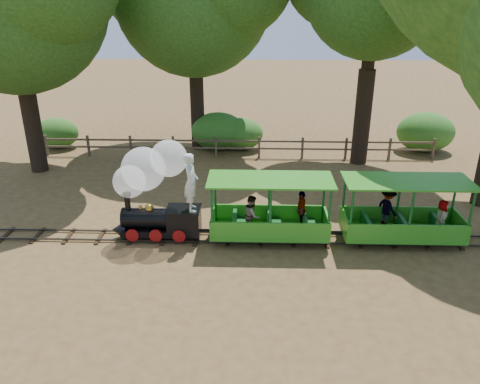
{
  "coord_description": "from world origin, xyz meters",
  "views": [
    {
      "loc": [
        0.77,
        -12.79,
        6.95
      ],
      "look_at": [
        0.35,
        0.5,
        1.39
      ],
      "focal_mm": 35.0,
      "sensor_mm": 36.0,
      "label": 1
    }
  ],
  "objects_px": {
    "carriage_front": "(271,217)",
    "fence": "(238,146)",
    "locomotive": "(153,184)",
    "carriage_rear": "(403,217)"
  },
  "relations": [
    {
      "from": "carriage_front",
      "to": "locomotive",
      "type": "bearing_deg",
      "value": 178.52
    },
    {
      "from": "carriage_front",
      "to": "carriage_rear",
      "type": "xyz_separation_m",
      "value": [
        3.99,
        0.09,
        0.01
      ]
    },
    {
      "from": "locomotive",
      "to": "carriage_front",
      "type": "distance_m",
      "value": 3.65
    },
    {
      "from": "locomotive",
      "to": "carriage_rear",
      "type": "height_order",
      "value": "locomotive"
    },
    {
      "from": "carriage_front",
      "to": "fence",
      "type": "bearing_deg",
      "value": 99.14
    },
    {
      "from": "locomotive",
      "to": "fence",
      "type": "xyz_separation_m",
      "value": [
        2.22,
        7.94,
        -1.22
      ]
    },
    {
      "from": "carriage_front",
      "to": "fence",
      "type": "distance_m",
      "value": 8.13
    },
    {
      "from": "carriage_rear",
      "to": "locomotive",
      "type": "bearing_deg",
      "value": 179.98
    },
    {
      "from": "carriage_front",
      "to": "carriage_rear",
      "type": "bearing_deg",
      "value": 1.26
    },
    {
      "from": "carriage_front",
      "to": "carriage_rear",
      "type": "distance_m",
      "value": 3.99
    }
  ]
}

